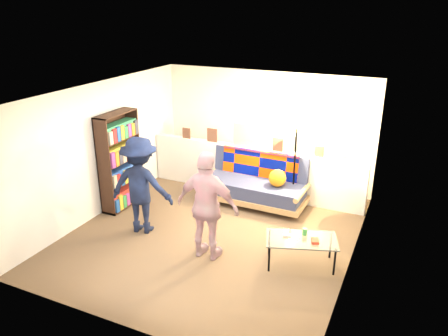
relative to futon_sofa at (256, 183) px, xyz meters
name	(u,v)px	position (x,y,z in m)	size (l,w,h in m)	color
ground	(214,233)	(-0.20, -1.46, -0.41)	(5.00, 5.00, 0.00)	brown
room_shell	(226,132)	(-0.20, -0.99, 1.26)	(4.60, 5.05, 2.45)	silver
half_wall_ledge	(253,171)	(-0.20, 0.34, 0.09)	(4.45, 0.15, 1.00)	silver
ledge_decor	(243,138)	(-0.43, 0.32, 0.77)	(2.97, 0.02, 0.45)	brown
futon_sofa	(256,183)	(0.00, 0.00, 0.00)	(2.06, 1.03, 0.87)	#A98152
bookshelf	(120,164)	(-2.28, -1.20, 0.44)	(0.30, 0.91, 1.83)	black
coffee_table	(302,240)	(1.38, -1.76, 0.00)	(1.16, 0.88, 0.54)	black
floor_lamp	(296,150)	(0.72, 0.12, 0.74)	(0.35, 0.29, 1.62)	black
person_left	(141,185)	(-1.36, -1.86, 0.43)	(1.08, 0.62, 1.67)	black
person_right	(208,206)	(0.03, -2.14, 0.45)	(1.00, 0.42, 1.71)	pink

